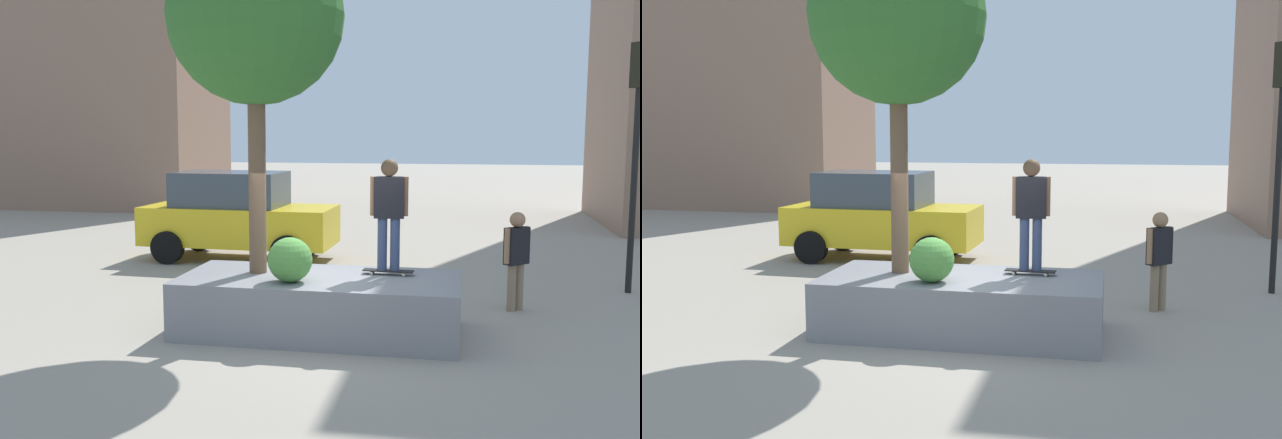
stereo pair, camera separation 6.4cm
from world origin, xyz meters
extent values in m
plane|color=#9E9384|center=(0.00, 0.00, 0.00)|extent=(120.00, 120.00, 0.00)
cube|color=gray|center=(-0.11, 0.09, 0.45)|extent=(4.35, 2.06, 0.90)
cylinder|color=brown|center=(-1.16, 0.22, 2.54)|extent=(0.28, 0.28, 3.28)
sphere|color=#2D6628|center=(-1.16, 0.22, 4.94)|extent=(2.77, 2.77, 2.77)
sphere|color=#4C8C3D|center=(-0.47, -0.40, 1.24)|extent=(0.68, 0.68, 0.68)
cube|color=black|center=(0.92, 0.45, 0.96)|extent=(0.81, 0.26, 0.02)
sphere|color=beige|center=(0.66, 0.38, 0.92)|extent=(0.06, 0.06, 0.06)
sphere|color=beige|center=(0.67, 0.55, 0.92)|extent=(0.06, 0.06, 0.06)
sphere|color=beige|center=(1.17, 0.35, 0.92)|extent=(0.06, 0.06, 0.06)
sphere|color=beige|center=(1.18, 0.52, 0.92)|extent=(0.06, 0.06, 0.06)
cylinder|color=navy|center=(1.02, 0.46, 1.39)|extent=(0.15, 0.15, 0.83)
cylinder|color=navy|center=(0.82, 0.44, 1.39)|extent=(0.15, 0.15, 0.83)
cube|color=black|center=(0.92, 0.45, 2.13)|extent=(0.48, 0.23, 0.65)
cylinder|color=brown|center=(1.16, 0.47, 2.15)|extent=(0.10, 0.10, 0.62)
cylinder|color=brown|center=(0.67, 0.43, 2.15)|extent=(0.10, 0.10, 0.62)
sphere|color=brown|center=(0.92, 0.45, 2.59)|extent=(0.27, 0.27, 0.27)
cube|color=gold|center=(-3.34, 6.00, 0.86)|extent=(4.72, 2.10, 0.93)
cube|color=#38424C|center=(-3.58, 6.01, 1.75)|extent=(2.66, 1.80, 0.84)
cylinder|color=black|center=(-1.82, 6.94, 0.40)|extent=(0.80, 0.26, 0.79)
cylinder|color=black|center=(-1.88, 4.98, 0.40)|extent=(0.80, 0.26, 0.79)
cylinder|color=black|center=(-4.81, 7.02, 0.40)|extent=(0.80, 0.26, 0.79)
cylinder|color=black|center=(-4.86, 5.07, 0.40)|extent=(0.80, 0.26, 0.79)
cylinder|color=black|center=(5.28, 4.02, 1.99)|extent=(0.12, 0.12, 3.98)
cylinder|color=#847056|center=(2.92, 2.06, 0.42)|extent=(0.15, 0.15, 0.83)
cylinder|color=#847056|center=(3.06, 2.20, 0.42)|extent=(0.15, 0.15, 0.83)
cube|color=black|center=(2.99, 2.13, 1.16)|extent=(0.47, 0.48, 0.65)
cylinder|color=#9E7251|center=(2.82, 1.95, 1.18)|extent=(0.10, 0.10, 0.62)
cylinder|color=#9E7251|center=(3.17, 2.31, 1.18)|extent=(0.10, 0.10, 0.62)
sphere|color=#9E7251|center=(2.99, 2.13, 1.62)|extent=(0.27, 0.27, 0.27)
camera|label=1|loc=(2.06, -10.53, 3.14)|focal=39.61mm
camera|label=2|loc=(2.12, -10.51, 3.14)|focal=39.61mm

